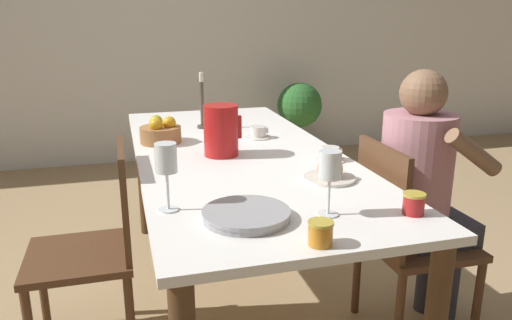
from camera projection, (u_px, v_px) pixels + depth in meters
The scene contains 18 objects.
ground_plane at pixel (239, 303), 2.46m from camera, with size 20.00×20.00×0.00m, color tan.
wall_back at pixel (168, 22), 4.60m from camera, with size 10.00×0.06×2.60m.
dining_table at pixel (238, 172), 2.27m from camera, with size 0.89×2.08×0.78m.
chair_person_side at pixel (404, 236), 2.12m from camera, with size 0.42×0.42×0.87m.
chair_opposite at pixel (96, 244), 2.05m from camera, with size 0.42×0.42×0.87m.
person_seated at pixel (422, 183), 2.11m from camera, with size 0.39×0.41×1.17m.
red_pitcher at pixel (221, 130), 2.16m from camera, with size 0.17×0.15×0.22m.
wine_glass_water at pixel (166, 161), 1.53m from camera, with size 0.07×0.07×0.22m.
wine_glass_juice at pixel (330, 169), 1.50m from camera, with size 0.07×0.07×0.21m.
teacup_near_person at pixel (330, 155), 2.11m from camera, with size 0.13×0.13×0.06m.
teacup_across at pixel (258, 133), 2.49m from camera, with size 0.13×0.13×0.06m.
serving_tray at pixel (246, 215), 1.50m from camera, with size 0.27×0.27×0.03m.
bread_plate at pixel (330, 172), 1.86m from camera, with size 0.20×0.20×0.10m.
jam_jar_amber at pixel (321, 232), 1.33m from camera, with size 0.07×0.07×0.07m.
jam_jar_red at pixel (414, 203), 1.54m from camera, with size 0.07×0.07×0.07m.
fruit_bowl at pixel (161, 132), 2.39m from camera, with size 0.20×0.20×0.13m.
candlestick_tall at pixel (202, 107), 2.68m from camera, with size 0.06×0.06×0.30m.
potted_plant at pixel (299, 113), 4.79m from camera, with size 0.43×0.43×0.75m.
Camera 1 is at (-0.50, -2.11, 1.38)m, focal length 35.00 mm.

